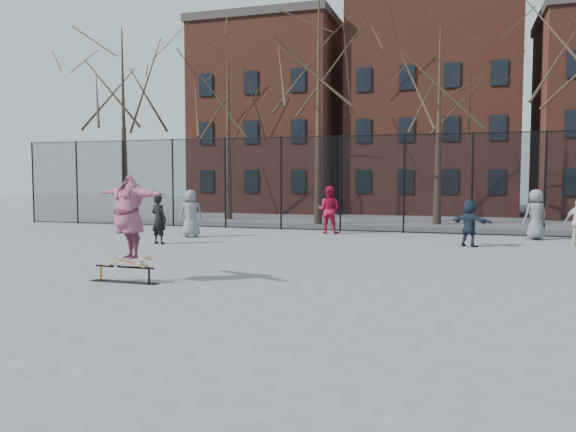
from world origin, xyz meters
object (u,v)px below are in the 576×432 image
(bystander_red, at_px, (329,210))
(bystander_extra, at_px, (536,215))
(skater, at_px, (129,219))
(bystander_navy, at_px, (469,223))
(skateboard, at_px, (130,264))
(skate_rail, at_px, (125,276))
(bystander_black, at_px, (159,219))
(bystander_grey, at_px, (191,213))

(bystander_red, distance_m, bystander_extra, 7.64)
(skater, distance_m, bystander_extra, 14.85)
(skater, relative_size, bystander_navy, 1.45)
(bystander_red, height_order, bystander_navy, bystander_red)
(skateboard, xyz_separation_m, bystander_red, (1.70, 11.53, 0.54))
(skate_rail, height_order, bystander_red, bystander_red)
(skater, bearing_deg, bystander_black, 138.70)
(skateboard, relative_size, bystander_red, 0.48)
(bystander_navy, xyz_separation_m, bystander_extra, (2.30, 2.79, 0.15))
(bystander_grey, bearing_deg, skateboard, 85.22)
(bystander_grey, height_order, bystander_extra, bystander_extra)
(bystander_red, bearing_deg, skater, 87.61)
(bystander_red, bearing_deg, bystander_extra, -173.99)
(bystander_black, distance_m, bystander_extra, 13.38)
(skateboard, relative_size, bystander_black, 0.54)
(skateboard, height_order, bystander_black, bystander_black)
(bystander_navy, bearing_deg, skater, 83.89)
(skate_rail, bearing_deg, bystander_extra, 50.58)
(bystander_black, bearing_deg, bystander_extra, -141.95)
(bystander_grey, height_order, bystander_red, bystander_red)
(bystander_navy, bearing_deg, skateboard, 83.89)
(skate_rail, xyz_separation_m, bystander_grey, (-2.84, 8.66, 0.76))
(skateboard, relative_size, skater, 0.41)
(skate_rail, distance_m, bystander_navy, 11.32)
(skate_rail, distance_m, skater, 1.23)
(bystander_grey, distance_m, bystander_extra, 12.64)
(bystander_grey, bearing_deg, bystander_red, -172.19)
(skateboard, distance_m, bystander_extra, 14.85)
(skateboard, bearing_deg, bystander_red, 81.60)
(skate_rail, relative_size, bystander_navy, 1.06)
(bystander_grey, bearing_deg, skate_rail, 84.44)
(skateboard, xyz_separation_m, bystander_black, (-3.00, 6.37, 0.43))
(bystander_black, distance_m, bystander_navy, 10.31)
(skateboard, height_order, bystander_grey, bystander_grey)
(skater, xyz_separation_m, bystander_extra, (9.34, 11.53, -0.45))
(bystander_black, relative_size, bystander_red, 0.88)
(skateboard, xyz_separation_m, bystander_navy, (7.04, 8.73, 0.36))
(skate_rail, height_order, bystander_black, bystander_black)
(skateboard, distance_m, bystander_red, 11.67)
(skateboard, height_order, bystander_navy, bystander_navy)
(bystander_grey, bearing_deg, bystander_black, 65.57)
(bystander_black, height_order, bystander_red, bystander_red)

